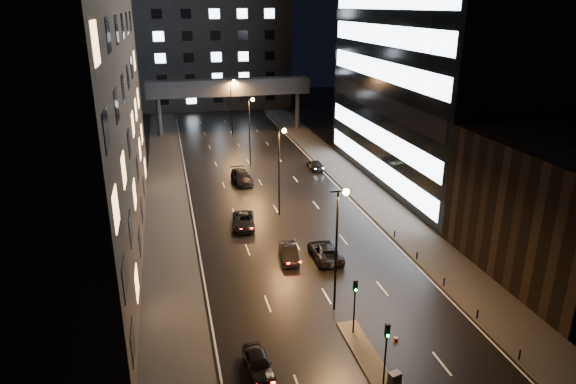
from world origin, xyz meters
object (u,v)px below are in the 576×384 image
(car_away_b, at_px, (289,252))
(car_toward_a, at_px, (325,251))
(car_away_d, at_px, (242,177))
(utility_cabinet, at_px, (394,381))
(car_away_a, at_px, (258,363))
(car_away_c, at_px, (244,221))
(car_toward_b, at_px, (315,165))

(car_away_b, bearing_deg, car_toward_a, -4.27)
(car_away_d, xyz_separation_m, utility_cabinet, (3.14, -42.21, -0.03))
(car_away_a, bearing_deg, car_toward_a, 53.53)
(car_away_a, height_order, car_away_d, car_away_d)
(car_away_b, bearing_deg, car_away_a, -104.10)
(car_away_c, bearing_deg, utility_cabinet, -71.56)
(car_away_b, relative_size, utility_cabinet, 3.47)
(car_toward_b, bearing_deg, car_away_d, 16.86)
(car_away_a, height_order, car_toward_a, car_toward_a)
(car_away_b, distance_m, car_toward_a, 3.46)
(car_away_c, relative_size, utility_cabinet, 4.03)
(car_away_b, bearing_deg, car_away_c, 116.32)
(car_away_a, distance_m, car_away_c, 23.65)
(car_toward_a, xyz_separation_m, car_toward_b, (7.10, 27.47, -0.10))
(car_away_b, bearing_deg, utility_cabinet, -76.60)
(car_away_d, distance_m, utility_cabinet, 42.32)
(utility_cabinet, bearing_deg, car_toward_a, 70.72)
(car_away_b, xyz_separation_m, car_toward_b, (10.50, 26.81, -0.07))
(utility_cabinet, bearing_deg, car_away_a, 138.78)
(car_away_d, distance_m, car_toward_b, 11.94)
(car_away_d, bearing_deg, car_away_a, -102.78)
(car_away_d, bearing_deg, car_away_b, -93.40)
(car_toward_a, distance_m, utility_cabinet, 18.19)
(car_away_b, relative_size, car_away_c, 0.86)
(car_away_a, xyz_separation_m, car_toward_a, (9.11, 14.35, 0.08))
(car_away_d, relative_size, car_toward_b, 1.24)
(car_away_c, xyz_separation_m, car_toward_b, (13.52, 18.32, -0.05))
(car_away_a, relative_size, car_away_c, 0.77)
(car_away_c, xyz_separation_m, car_toward_a, (6.42, -9.15, 0.04))
(car_away_d, relative_size, car_toward_a, 1.03)
(car_away_d, bearing_deg, car_away_c, -103.66)
(car_away_c, xyz_separation_m, car_away_d, (2.08, 14.90, 0.10))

